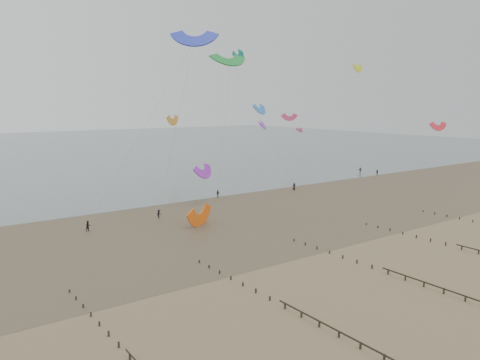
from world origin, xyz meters
The scene contains 5 objects.
ground centered at (0.00, 0.00, 0.00)m, with size 500.00×500.00×0.00m, color brown.
sea_and_shore centered at (-4.08, 34.40, 0.01)m, with size 500.00×665.00×0.03m.
kitesurfers centered at (21.91, 47.14, 0.88)m, with size 148.00×20.18×1.89m.
grounded_kite centered at (-3.19, 29.83, 0.00)m, with size 7.18×3.76×5.47m, color #F85C0F, non-canonical shape.
kites_airborne centered at (-17.83, 90.27, 21.36)m, with size 227.62×127.95×38.46m.
Camera 1 is at (-46.23, -42.93, 22.33)m, focal length 35.00 mm.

